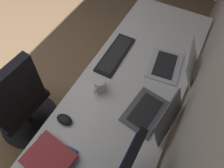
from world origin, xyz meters
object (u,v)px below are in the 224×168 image
at_px(keyboard_main, 115,54).
at_px(office_chair, 18,105).
at_px(laptop_left, 154,114).
at_px(coffee_mug, 100,85).
at_px(book_stack_near, 50,157).
at_px(laptop_leftmost, 175,64).
at_px(mouse_main, 64,120).

distance_m(keyboard_main, office_chair, 0.88).
distance_m(laptop_left, coffee_mug, 0.39).
height_order(book_stack_near, office_chair, office_chair).
height_order(laptop_leftmost, mouse_main, laptop_leftmost).
xyz_separation_m(laptop_left, mouse_main, (0.28, -0.47, -0.03)).
distance_m(laptop_left, book_stack_near, 0.64).
xyz_separation_m(laptop_left, office_chair, (0.29, -0.99, -0.32)).
xyz_separation_m(laptop_leftmost, office_chair, (0.71, -0.98, -0.32)).
xyz_separation_m(mouse_main, book_stack_near, (0.22, 0.06, 0.01)).
height_order(keyboard_main, book_stack_near, book_stack_near).
height_order(laptop_left, book_stack_near, laptop_left).
bearing_deg(coffee_mug, laptop_leftmost, 136.39).
bearing_deg(office_chair, coffee_mug, 117.09).
distance_m(laptop_left, mouse_main, 0.54).
bearing_deg(laptop_leftmost, laptop_left, 1.15).
distance_m(laptop_leftmost, mouse_main, 0.83).
relative_size(mouse_main, book_stack_near, 0.39).
bearing_deg(coffee_mug, mouse_main, -14.30).
bearing_deg(laptop_left, laptop_leftmost, -178.85).
distance_m(book_stack_near, office_chair, 0.69).
bearing_deg(laptop_left, book_stack_near, -39.02).
distance_m(book_stack_near, coffee_mug, 0.52).
bearing_deg(laptop_leftmost, coffee_mug, -43.61).
height_order(laptop_leftmost, coffee_mug, laptop_leftmost).
bearing_deg(keyboard_main, book_stack_near, 2.55).
relative_size(mouse_main, office_chair, 0.11).
relative_size(laptop_left, book_stack_near, 1.25).
bearing_deg(office_chair, laptop_leftmost, 125.79).
bearing_deg(book_stack_near, laptop_left, 140.98).
height_order(laptop_leftmost, book_stack_near, laptop_leftmost).
bearing_deg(coffee_mug, keyboard_main, -171.17).
relative_size(laptop_leftmost, office_chair, 0.37).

